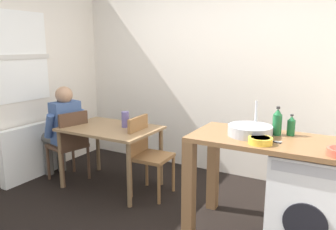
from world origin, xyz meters
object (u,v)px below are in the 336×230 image
Objects in this scene: seated_person at (63,127)px; bottle_tall_green at (277,122)px; washing_machine at (310,202)px; chair_opposite at (146,151)px; bottle_squat_brown at (291,126)px; vase at (125,119)px; dining_table at (110,135)px; chair_person_seat at (70,142)px; mixing_bowl at (260,140)px.

bottle_tall_green is at bearing -76.24° from seated_person.
seated_person is 1.40× the size of washing_machine.
chair_opposite is 4.84× the size of bottle_squat_brown.
dining_table is at bearing -146.31° from vase.
chair_person_seat is 2.61m from bottle_squat_brown.
chair_opposite is 4.84× the size of vase.
chair_person_seat is at bearing -90.00° from seated_person.
chair_opposite is 1.20m from seated_person.
chair_opposite is 0.46m from vase.
seated_person reaches higher than vase.
washing_machine is 0.64m from bottle_squat_brown.
bottle_squat_brown is at bearing 139.89° from washing_machine.
chair_person_seat is 2.51m from bottle_tall_green.
seated_person is at bearing 90.00° from chair_person_seat.
bottle_tall_green reaches higher than chair_person_seat.
seated_person is at bearing -86.48° from chair_opposite.
dining_table is 4.36× the size of bottle_tall_green.
bottle_squat_brown is at bearing -0.72° from dining_table.
seated_person is (-1.18, -0.13, 0.16)m from chair_opposite.
washing_machine is at bearing -40.11° from bottle_squat_brown.
seated_person is 6.45× the size of vase.
vase is (-1.70, 0.51, -0.12)m from mixing_bowl.
bottle_tall_green is (1.91, -0.07, 0.39)m from dining_table.
chair_opposite is at bearing 175.36° from bottle_tall_green.
seated_person is 0.89m from vase.
bottle_squat_brown reaches higher than washing_machine.
chair_opposite is 4.71× the size of mixing_bowl.
chair_opposite is 1.78m from washing_machine.
vase is at bearing 163.38° from mixing_bowl.
mixing_bowl is (1.37, -0.45, 0.44)m from chair_opposite.
chair_opposite is at bearing -70.35° from seated_person.
chair_person_seat is 1.05× the size of washing_machine.
mixing_bowl is at bearing 69.13° from chair_opposite.
seated_person is (-0.70, -0.08, 0.03)m from dining_table.
bottle_squat_brown is 0.97× the size of mixing_bowl.
chair_person_seat is at bearing -83.48° from chair_opposite.
dining_table is 1.95m from bottle_tall_green.
dining_table is at bearing -86.99° from chair_opposite.
seated_person is at bearing -178.86° from bottle_squat_brown.
vase is at bearing 176.16° from bottle_squat_brown.
bottle_tall_green is at bearing 82.77° from chair_opposite.
dining_table is 1.28× the size of washing_machine.
vase is at bearing 174.49° from bottle_tall_green.
mixing_bowl is (2.40, -0.29, 0.44)m from chair_person_seat.
seated_person is 2.59m from mixing_bowl.
seated_person reaches higher than mixing_bowl.
washing_machine is 0.68m from mixing_bowl.
chair_person_seat is 2.45m from mixing_bowl.
seated_person reaches higher than chair_person_seat.
dining_table is 0.58m from chair_person_seat.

